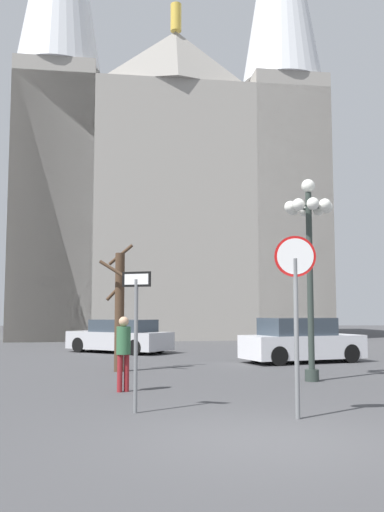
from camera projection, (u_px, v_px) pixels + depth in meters
The scene contains 9 objects.
ground_plane at pixel (267, 440), 7.86m from camera, with size 120.00×120.00×0.00m, color #424244.
cathedral at pixel (168, 180), 39.66m from camera, with size 21.18×15.78×34.83m.
stop_sign at pixel (296, 292), 9.62m from camera, with size 0.71×0.12×3.08m.
one_way_arrow_sign at pixel (136, 324), 10.10m from camera, with size 0.53×0.24×2.50m.
street_lamp at pixel (309, 238), 14.77m from camera, with size 1.29×1.29×5.26m.
bare_tree at pixel (119, 308), 16.90m from camera, with size 1.00×1.06×3.85m.
parked_car_near_silver at pixel (120, 337), 24.25m from camera, with size 4.79×4.04×1.41m.
parked_car_far_white at pixel (301, 341), 19.72m from camera, with size 4.54×3.06×1.55m.
pedestrian_walking at pixel (123, 346), 12.65m from camera, with size 0.32×0.32×1.67m.
Camera 1 is at (-1.28, -8.04, 1.81)m, focal length 39.62 mm.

